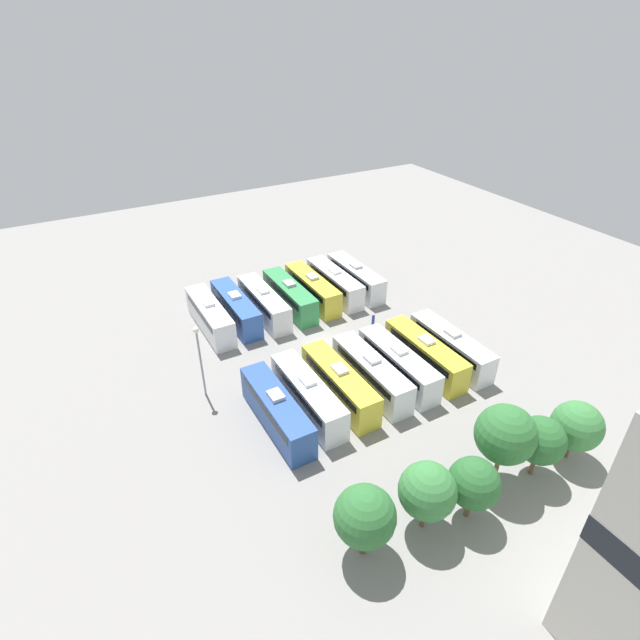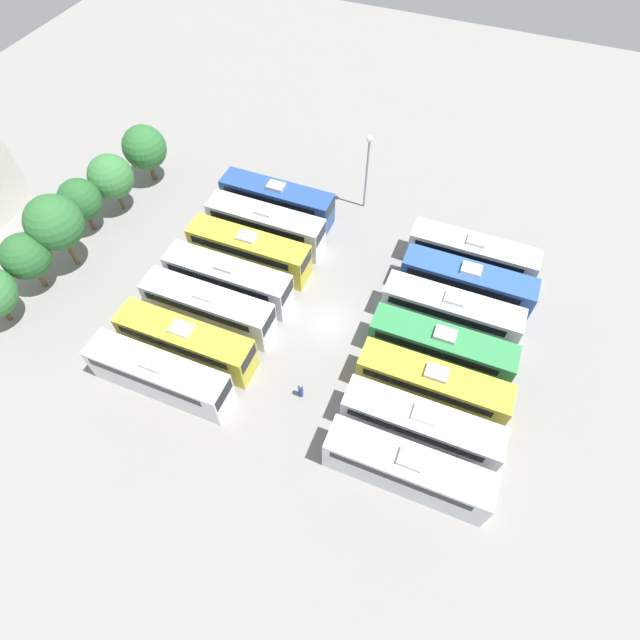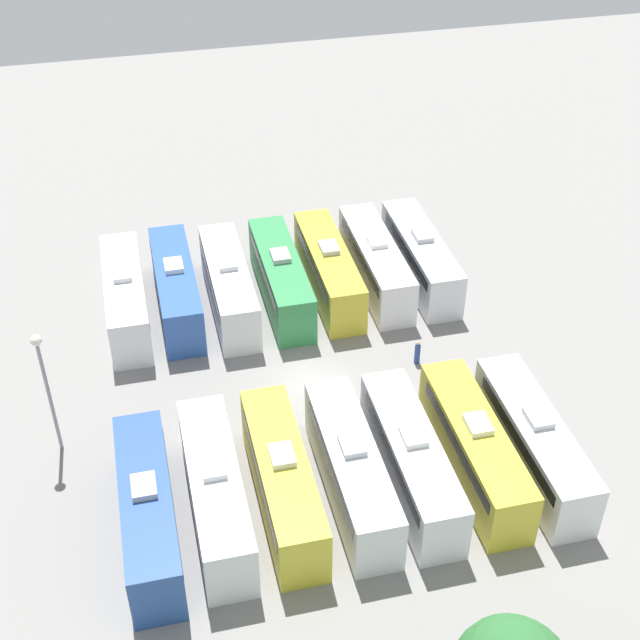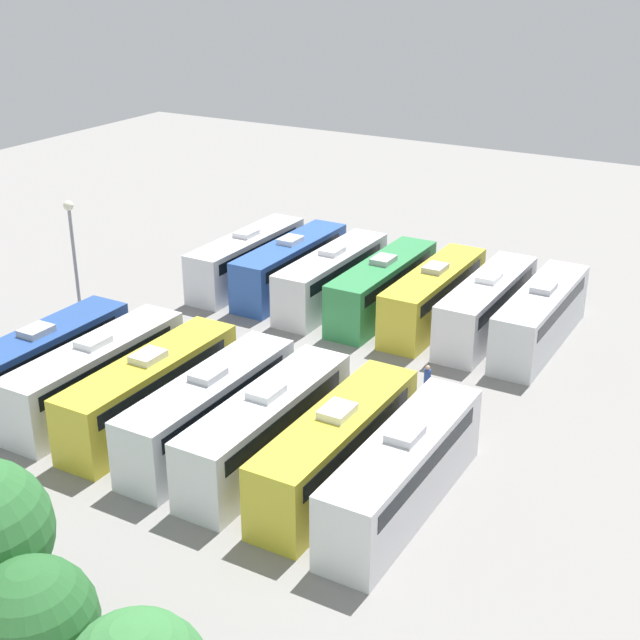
{
  "view_description": "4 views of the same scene",
  "coord_description": "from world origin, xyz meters",
  "px_view_note": "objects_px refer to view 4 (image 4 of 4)",
  "views": [
    {
      "loc": [
        23.59,
        41.04,
        32.46
      ],
      "look_at": [
        -0.22,
        -1.46,
        2.27
      ],
      "focal_mm": 28.0,
      "sensor_mm": 36.0,
      "label": 1
    },
    {
      "loc": [
        -22.6,
        -8.24,
        33.91
      ],
      "look_at": [
        -1.03,
        0.45,
        1.63
      ],
      "focal_mm": 28.0,
      "sensor_mm": 36.0,
      "label": 2
    },
    {
      "loc": [
        9.0,
        40.16,
        35.82
      ],
      "look_at": [
        -1.03,
        -1.63,
        3.48
      ],
      "focal_mm": 50.0,
      "sensor_mm": 36.0,
      "label": 3
    },
    {
      "loc": [
        -22.72,
        38.14,
        21.84
      ],
      "look_at": [
        -0.05,
        -1.3,
        2.37
      ],
      "focal_mm": 50.0,
      "sensor_mm": 36.0,
      "label": 4
    }
  ],
  "objects_px": {
    "bus_0": "(541,315)",
    "bus_8": "(337,446)",
    "bus_4": "(332,276)",
    "bus_7": "(403,470)",
    "worker_person": "(427,381)",
    "bus_12": "(96,373)",
    "light_pole": "(73,243)",
    "tree_1": "(32,623)",
    "bus_3": "(382,285)",
    "bus_6": "(247,257)",
    "bus_5": "(290,264)",
    "bus_13": "(40,361)",
    "bus_9": "(267,426)",
    "bus_2": "(434,294)",
    "bus_11": "(150,388)",
    "bus_1": "(487,304)",
    "bus_10": "(209,407)"
  },
  "relations": [
    {
      "from": "bus_7",
      "to": "bus_9",
      "type": "height_order",
      "value": "same"
    },
    {
      "from": "bus_1",
      "to": "bus_10",
      "type": "xyz_separation_m",
      "value": [
        6.75,
        18.5,
        0.0
      ]
    },
    {
      "from": "bus_0",
      "to": "bus_1",
      "type": "distance_m",
      "value": 3.28
    },
    {
      "from": "bus_1",
      "to": "bus_2",
      "type": "height_order",
      "value": "same"
    },
    {
      "from": "bus_1",
      "to": "bus_6",
      "type": "xyz_separation_m",
      "value": [
        17.2,
        0.05,
        0.0
      ]
    },
    {
      "from": "bus_7",
      "to": "bus_8",
      "type": "xyz_separation_m",
      "value": [
        3.28,
        -0.29,
        0.0
      ]
    },
    {
      "from": "bus_1",
      "to": "bus_3",
      "type": "xyz_separation_m",
      "value": [
        6.78,
        0.26,
        0.0
      ]
    },
    {
      "from": "bus_4",
      "to": "bus_13",
      "type": "distance_m",
      "value": 19.76
    },
    {
      "from": "bus_13",
      "to": "bus_10",
      "type": "bearing_deg",
      "value": -178.08
    },
    {
      "from": "bus_0",
      "to": "bus_8",
      "type": "bearing_deg",
      "value": 80.07
    },
    {
      "from": "bus_8",
      "to": "tree_1",
      "type": "xyz_separation_m",
      "value": [
        1.46,
        15.57,
        1.84
      ]
    },
    {
      "from": "worker_person",
      "to": "light_pole",
      "type": "bearing_deg",
      "value": 6.53
    },
    {
      "from": "bus_3",
      "to": "bus_6",
      "type": "distance_m",
      "value": 10.42
    },
    {
      "from": "bus_6",
      "to": "bus_9",
      "type": "bearing_deg",
      "value": 126.42
    },
    {
      "from": "bus_0",
      "to": "bus_3",
      "type": "height_order",
      "value": "same"
    },
    {
      "from": "bus_6",
      "to": "bus_8",
      "type": "xyz_separation_m",
      "value": [
        -17.24,
        18.51,
        0.0
      ]
    },
    {
      "from": "light_pole",
      "to": "bus_9",
      "type": "bearing_deg",
      "value": 158.48
    },
    {
      "from": "bus_6",
      "to": "bus_10",
      "type": "xyz_separation_m",
      "value": [
        -10.45,
        18.45,
        0.0
      ]
    },
    {
      "from": "bus_8",
      "to": "bus_13",
      "type": "distance_m",
      "value": 17.32
    },
    {
      "from": "bus_12",
      "to": "bus_9",
      "type": "bearing_deg",
      "value": 178.95
    },
    {
      "from": "tree_1",
      "to": "bus_4",
      "type": "bearing_deg",
      "value": -75.15
    },
    {
      "from": "bus_13",
      "to": "bus_11",
      "type": "bearing_deg",
      "value": -176.04
    },
    {
      "from": "tree_1",
      "to": "worker_person",
      "type": "bearing_deg",
      "value": -93.47
    },
    {
      "from": "bus_11",
      "to": "light_pole",
      "type": "distance_m",
      "value": 13.73
    },
    {
      "from": "bus_7",
      "to": "bus_13",
      "type": "height_order",
      "value": "same"
    },
    {
      "from": "tree_1",
      "to": "bus_9",
      "type": "bearing_deg",
      "value": -82.31
    },
    {
      "from": "bus_0",
      "to": "bus_10",
      "type": "bearing_deg",
      "value": 61.5
    },
    {
      "from": "bus_5",
      "to": "bus_13",
      "type": "bearing_deg",
      "value": 79.79
    },
    {
      "from": "bus_10",
      "to": "bus_6",
      "type": "bearing_deg",
      "value": -60.48
    },
    {
      "from": "bus_11",
      "to": "bus_5",
      "type": "bearing_deg",
      "value": -79.4
    },
    {
      "from": "bus_5",
      "to": "bus_13",
      "type": "height_order",
      "value": "same"
    },
    {
      "from": "bus_2",
      "to": "bus_9",
      "type": "relative_size",
      "value": 1.0
    },
    {
      "from": "bus_8",
      "to": "bus_13",
      "type": "bearing_deg",
      "value": 0.98
    },
    {
      "from": "bus_6",
      "to": "bus_7",
      "type": "bearing_deg",
      "value": 137.5
    },
    {
      "from": "bus_4",
      "to": "bus_2",
      "type": "bearing_deg",
      "value": -177.61
    },
    {
      "from": "bus_4",
      "to": "bus_7",
      "type": "height_order",
      "value": "same"
    },
    {
      "from": "bus_2",
      "to": "light_pole",
      "type": "height_order",
      "value": "light_pole"
    },
    {
      "from": "bus_1",
      "to": "worker_person",
      "type": "distance_m",
      "value": 9.01
    },
    {
      "from": "bus_1",
      "to": "bus_4",
      "type": "relative_size",
      "value": 1.0
    },
    {
      "from": "bus_8",
      "to": "bus_10",
      "type": "xyz_separation_m",
      "value": [
        6.79,
        -0.06,
        0.0
      ]
    },
    {
      "from": "bus_2",
      "to": "bus_3",
      "type": "height_order",
      "value": "same"
    },
    {
      "from": "bus_9",
      "to": "light_pole",
      "type": "xyz_separation_m",
      "value": [
        18.17,
        -7.16,
        3.54
      ]
    },
    {
      "from": "bus_13",
      "to": "worker_person",
      "type": "height_order",
      "value": "bus_13"
    },
    {
      "from": "bus_1",
      "to": "bus_5",
      "type": "distance_m",
      "value": 13.85
    },
    {
      "from": "bus_1",
      "to": "bus_10",
      "type": "distance_m",
      "value": 19.7
    },
    {
      "from": "worker_person",
      "to": "bus_12",
      "type": "bearing_deg",
      "value": 34.16
    },
    {
      "from": "bus_7",
      "to": "bus_0",
      "type": "bearing_deg",
      "value": -89.91
    },
    {
      "from": "bus_3",
      "to": "bus_9",
      "type": "xyz_separation_m",
      "value": [
        -3.27,
        18.34,
        0.0
      ]
    },
    {
      "from": "bus_5",
      "to": "bus_11",
      "type": "relative_size",
      "value": 1.0
    },
    {
      "from": "bus_6",
      "to": "light_pole",
      "type": "xyz_separation_m",
      "value": [
        4.48,
        11.38,
        3.54
      ]
    }
  ]
}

